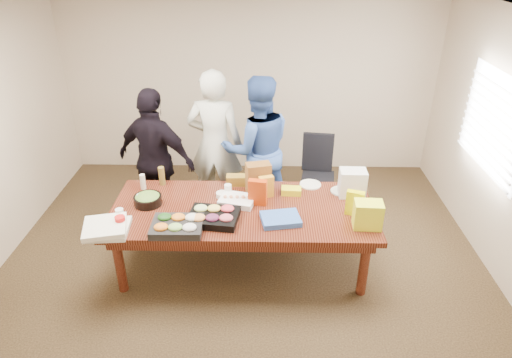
{
  "coord_description": "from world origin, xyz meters",
  "views": [
    {
      "loc": [
        0.22,
        -4.11,
        3.32
      ],
      "look_at": [
        0.14,
        0.1,
        1.05
      ],
      "focal_mm": 31.87,
      "sensor_mm": 36.0,
      "label": 1
    }
  ],
  "objects_px": {
    "conference_table": "(243,237)",
    "person_right": "(258,149)",
    "office_chair": "(318,176)",
    "salad_bowl": "(148,200)",
    "person_center": "(215,144)",
    "sheet_cake": "(237,200)"
  },
  "relations": [
    {
      "from": "conference_table",
      "to": "person_right",
      "type": "distance_m",
      "value": 1.23
    },
    {
      "from": "office_chair",
      "to": "person_right",
      "type": "xyz_separation_m",
      "value": [
        -0.8,
        -0.15,
        0.45
      ]
    },
    {
      "from": "salad_bowl",
      "to": "person_center",
      "type": "bearing_deg",
      "value": 60.59
    },
    {
      "from": "sheet_cake",
      "to": "person_right",
      "type": "bearing_deg",
      "value": 91.79
    },
    {
      "from": "person_center",
      "to": "person_right",
      "type": "distance_m",
      "value": 0.55
    },
    {
      "from": "person_right",
      "to": "sheet_cake",
      "type": "height_order",
      "value": "person_right"
    },
    {
      "from": "office_chair",
      "to": "sheet_cake",
      "type": "height_order",
      "value": "office_chair"
    },
    {
      "from": "person_center",
      "to": "salad_bowl",
      "type": "xyz_separation_m",
      "value": [
        -0.62,
        -1.11,
        -0.17
      ]
    },
    {
      "from": "conference_table",
      "to": "office_chair",
      "type": "xyz_separation_m",
      "value": [
        0.94,
        1.23,
        0.11
      ]
    },
    {
      "from": "conference_table",
      "to": "person_right",
      "type": "bearing_deg",
      "value": 82.6
    },
    {
      "from": "office_chair",
      "to": "salad_bowl",
      "type": "bearing_deg",
      "value": -141.59
    },
    {
      "from": "salad_bowl",
      "to": "conference_table",
      "type": "bearing_deg",
      "value": -3.58
    },
    {
      "from": "conference_table",
      "to": "salad_bowl",
      "type": "distance_m",
      "value": 1.11
    },
    {
      "from": "office_chair",
      "to": "salad_bowl",
      "type": "height_order",
      "value": "office_chair"
    },
    {
      "from": "person_right",
      "to": "sheet_cake",
      "type": "distance_m",
      "value": 1.02
    },
    {
      "from": "person_center",
      "to": "office_chair",
      "type": "bearing_deg",
      "value": -172.1
    },
    {
      "from": "sheet_cake",
      "to": "salad_bowl",
      "type": "bearing_deg",
      "value": -164.03
    },
    {
      "from": "salad_bowl",
      "to": "person_right",
      "type": "bearing_deg",
      "value": 41.25
    },
    {
      "from": "person_center",
      "to": "person_right",
      "type": "relative_size",
      "value": 1.03
    },
    {
      "from": "person_center",
      "to": "salad_bowl",
      "type": "height_order",
      "value": "person_center"
    },
    {
      "from": "office_chair",
      "to": "sheet_cake",
      "type": "distance_m",
      "value": 1.54
    },
    {
      "from": "office_chair",
      "to": "person_center",
      "type": "distance_m",
      "value": 1.43
    }
  ]
}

